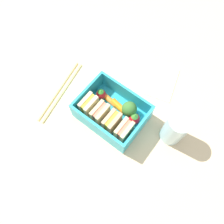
% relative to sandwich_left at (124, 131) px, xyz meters
% --- Properties ---
extents(ground_plane, '(1.20, 1.20, 0.02)m').
position_rel_sandwich_left_xyz_m(ground_plane, '(0.05, -0.02, -0.05)').
color(ground_plane, '#D1B38D').
extents(bento_tray, '(0.16, 0.12, 0.01)m').
position_rel_sandwich_left_xyz_m(bento_tray, '(0.05, -0.02, -0.03)').
color(bento_tray, '#2AA7C1').
rests_on(bento_tray, ground_plane).
extents(bento_rim, '(0.16, 0.12, 0.05)m').
position_rel_sandwich_left_xyz_m(bento_rim, '(0.05, -0.02, 0.00)').
color(bento_rim, '#2AA7C1').
rests_on(bento_rim, bento_tray).
extents(sandwich_left, '(0.03, 0.05, 0.05)m').
position_rel_sandwich_left_xyz_m(sandwich_left, '(0.00, 0.00, 0.00)').
color(sandwich_left, '#E1C389').
rests_on(sandwich_left, bento_tray).
extents(sandwich_center_left, '(0.03, 0.05, 0.05)m').
position_rel_sandwich_left_xyz_m(sandwich_center_left, '(0.03, 0.00, 0.00)').
color(sandwich_center_left, tan).
rests_on(sandwich_center_left, bento_tray).
extents(sandwich_center, '(0.03, 0.05, 0.05)m').
position_rel_sandwich_left_xyz_m(sandwich_center, '(0.07, 0.00, 0.00)').
color(sandwich_center, '#D8C083').
rests_on(sandwich_center, bento_tray).
extents(sandwich_center_right, '(0.03, 0.05, 0.05)m').
position_rel_sandwich_left_xyz_m(sandwich_center_right, '(0.10, 0.00, 0.00)').
color(sandwich_center_right, beige).
rests_on(sandwich_center_right, bento_tray).
extents(strawberry_left, '(0.03, 0.03, 0.03)m').
position_rel_sandwich_left_xyz_m(strawberry_left, '(0.00, -0.04, -0.01)').
color(strawberry_left, red).
rests_on(strawberry_left, bento_tray).
extents(broccoli_floret, '(0.04, 0.04, 0.04)m').
position_rel_sandwich_left_xyz_m(broccoli_floret, '(0.02, -0.05, 0.00)').
color(broccoli_floret, '#90C260').
rests_on(broccoli_floret, bento_tray).
extents(carrot_stick_left, '(0.04, 0.02, 0.02)m').
position_rel_sandwich_left_xyz_m(carrot_stick_left, '(0.05, -0.05, -0.02)').
color(carrot_stick_left, orange).
rests_on(carrot_stick_left, bento_tray).
extents(carrot_stick_far_left, '(0.04, 0.02, 0.01)m').
position_rel_sandwich_left_xyz_m(carrot_stick_far_left, '(0.08, -0.05, -0.02)').
color(carrot_stick_far_left, orange).
rests_on(carrot_stick_far_left, bento_tray).
extents(strawberry_far_left, '(0.03, 0.03, 0.03)m').
position_rel_sandwich_left_xyz_m(strawberry_far_left, '(0.10, -0.05, -0.01)').
color(strawberry_far_left, red).
rests_on(strawberry_far_left, bento_tray).
extents(chopstick_pair, '(0.06, 0.19, 0.01)m').
position_rel_sandwich_left_xyz_m(chopstick_pair, '(0.20, 0.00, -0.03)').
color(chopstick_pair, '#D5B66E').
rests_on(chopstick_pair, ground_plane).
extents(drinking_glass, '(0.05, 0.05, 0.10)m').
position_rel_sandwich_left_xyz_m(drinking_glass, '(-0.09, -0.07, 0.01)').
color(drinking_glass, silver).
rests_on(drinking_glass, ground_plane).
extents(folded_napkin, '(0.16, 0.14, 0.00)m').
position_rel_sandwich_left_xyz_m(folded_napkin, '(0.04, -0.18, -0.03)').
color(folded_napkin, silver).
rests_on(folded_napkin, ground_plane).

